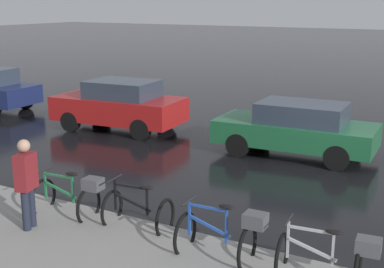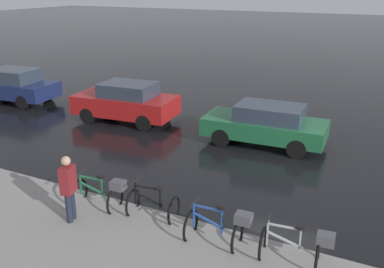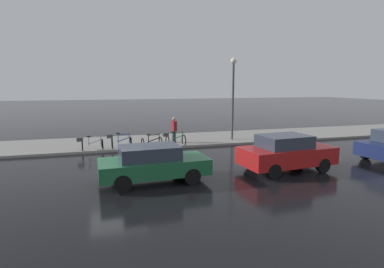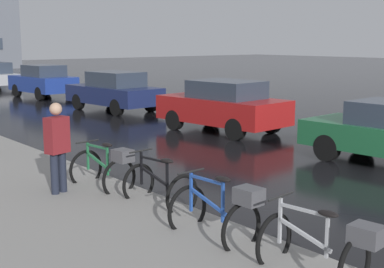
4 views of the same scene
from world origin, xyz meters
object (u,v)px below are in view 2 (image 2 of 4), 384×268
Objects in this scene: bicycle_nearest at (298,246)px; pedestrian at (69,187)px; bicycle_farthest at (101,193)px; car_red at (126,102)px; car_navy at (13,85)px; bicycle_third at (153,206)px; bicycle_second at (220,227)px; car_green at (266,124)px.

bicycle_nearest is 5.19m from pedestrian.
bicycle_nearest is 1.02× the size of bicycle_farthest.
car_red is 6.50m from car_navy.
bicycle_third is at bearing -56.45° from pedestrian.
pedestrian is (-0.72, 3.46, 0.48)m from bicycle_second.
bicycle_second is at bearing -100.15° from bicycle_third.
bicycle_farthest is (0.02, 4.88, 0.02)m from bicycle_nearest.
bicycle_nearest is 0.34× the size of car_red.
car_navy is (6.54, 13.42, 0.29)m from bicycle_second.
bicycle_nearest is 0.34× the size of car_green.
car_red is 8.00m from pedestrian.
pedestrian reaches higher than bicycle_second.
bicycle_farthest is 1.00m from pedestrian.
car_red reaches higher than bicycle_farthest.
bicycle_nearest is 10.68m from car_red.
car_red is at bearing 89.58° from car_green.
car_green is 12.39m from car_navy.
car_red is at bearing 46.83° from bicycle_second.
car_green is (6.11, -0.84, 0.36)m from bicycle_third.
bicycle_third is at bearing -140.66° from car_red.
bicycle_second is at bearing 93.76° from bicycle_nearest.
bicycle_third is (0.23, 3.51, -0.09)m from bicycle_nearest.
bicycle_nearest is at bearing -90.21° from bicycle_farthest.
bicycle_second is at bearing -133.17° from car_red.
car_navy is at bearing 64.00° from bicycle_second.
bicycle_farthest is 0.32× the size of car_navy.
car_navy reaches higher than bicycle_farthest.
bicycle_third is at bearing -118.27° from car_navy.
bicycle_third is 7.97m from car_red.
bicycle_nearest is at bearing -113.15° from car_navy.
bicycle_second is 9.49m from car_red.
bicycle_second is 0.33× the size of car_green.
bicycle_farthest is at bearing 87.79° from bicycle_second.
car_green is 1.00× the size of car_red.
car_green is at bearing -90.42° from car_red.
bicycle_farthest is (-0.21, 1.36, 0.10)m from bicycle_third.
car_red is (6.16, 5.05, 0.42)m from bicycle_third.
bicycle_second is at bearing -170.92° from car_green.
bicycle_third is 6.18m from car_green.
bicycle_farthest is 6.70m from car_green.
bicycle_farthest reaches higher than bicycle_third.
bicycle_nearest is 6.88m from car_green.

